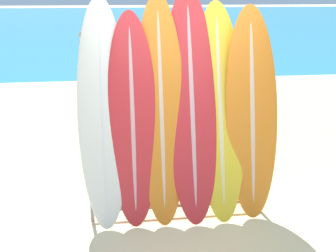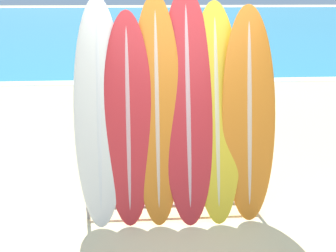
{
  "view_description": "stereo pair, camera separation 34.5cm",
  "coord_description": "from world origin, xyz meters",
  "px_view_note": "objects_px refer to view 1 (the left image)",
  "views": [
    {
      "loc": [
        -0.92,
        -4.15,
        2.47
      ],
      "look_at": [
        -0.13,
        1.44,
        0.83
      ],
      "focal_mm": 50.0,
      "sensor_mm": 36.0,
      "label": 1
    },
    {
      "loc": [
        -0.57,
        -4.19,
        2.47
      ],
      "look_at": [
        -0.13,
        1.44,
        0.83
      ],
      "focal_mm": 50.0,
      "sensor_mm": 36.0,
      "label": 2
    }
  ],
  "objects_px": {
    "surfboard_slot_1": "(132,119)",
    "surfboard_slot_4": "(220,111)",
    "surfboard_slot_5": "(252,113)",
    "person_near_water": "(199,57)",
    "person_far_left": "(157,92)",
    "person_far_right": "(180,79)",
    "surfboard_slot_2": "(161,110)",
    "surfboard_slot_3": "(192,105)",
    "surfboard_slot_0": "(103,113)",
    "surfboard_rack": "(178,179)",
    "person_mid_beach": "(85,63)"
  },
  "relations": [
    {
      "from": "surfboard_slot_4",
      "to": "person_near_water",
      "type": "xyz_separation_m",
      "value": [
        1.0,
        5.96,
        -0.23
      ]
    },
    {
      "from": "surfboard_slot_2",
      "to": "surfboard_slot_5",
      "type": "xyz_separation_m",
      "value": [
        1.01,
        -0.04,
        -0.06
      ]
    },
    {
      "from": "surfboard_slot_0",
      "to": "surfboard_slot_3",
      "type": "distance_m",
      "value": 0.97
    },
    {
      "from": "surfboard_slot_4",
      "to": "surfboard_slot_2",
      "type": "bearing_deg",
      "value": -179.23
    },
    {
      "from": "person_near_water",
      "to": "person_mid_beach",
      "type": "xyz_separation_m",
      "value": [
        -2.66,
        -0.02,
        -0.07
      ]
    },
    {
      "from": "surfboard_slot_0",
      "to": "surfboard_slot_4",
      "type": "bearing_deg",
      "value": 0.6
    },
    {
      "from": "surfboard_slot_3",
      "to": "person_far_left",
      "type": "bearing_deg",
      "value": 93.8
    },
    {
      "from": "surfboard_rack",
      "to": "person_mid_beach",
      "type": "xyz_separation_m",
      "value": [
        -1.18,
        6.03,
        0.44
      ]
    },
    {
      "from": "surfboard_rack",
      "to": "person_far_left",
      "type": "height_order",
      "value": "person_far_left"
    },
    {
      "from": "surfboard_slot_2",
      "to": "person_near_water",
      "type": "xyz_separation_m",
      "value": [
        1.66,
        5.96,
        -0.27
      ]
    },
    {
      "from": "surfboard_slot_1",
      "to": "surfboard_slot_0",
      "type": "bearing_deg",
      "value": 173.65
    },
    {
      "from": "surfboard_slot_5",
      "to": "person_far_left",
      "type": "xyz_separation_m",
      "value": [
        -0.81,
        2.17,
        -0.2
      ]
    },
    {
      "from": "surfboard_slot_3",
      "to": "surfboard_slot_4",
      "type": "relative_size",
      "value": 1.06
    },
    {
      "from": "surfboard_slot_2",
      "to": "surfboard_slot_5",
      "type": "height_order",
      "value": "surfboard_slot_2"
    },
    {
      "from": "surfboard_slot_5",
      "to": "person_near_water",
      "type": "relative_size",
      "value": 1.33
    },
    {
      "from": "surfboard_slot_2",
      "to": "person_far_right",
      "type": "height_order",
      "value": "surfboard_slot_2"
    },
    {
      "from": "person_far_left",
      "to": "person_far_right",
      "type": "distance_m",
      "value": 1.55
    },
    {
      "from": "surfboard_slot_2",
      "to": "surfboard_slot_4",
      "type": "bearing_deg",
      "value": 0.77
    },
    {
      "from": "surfboard_slot_1",
      "to": "person_far_right",
      "type": "xyz_separation_m",
      "value": [
        1.12,
        3.59,
        -0.25
      ]
    },
    {
      "from": "surfboard_rack",
      "to": "person_near_water",
      "type": "xyz_separation_m",
      "value": [
        1.48,
        6.05,
        0.51
      ]
    },
    {
      "from": "person_far_left",
      "to": "surfboard_slot_0",
      "type": "bearing_deg",
      "value": -32.22
    },
    {
      "from": "surfboard_slot_5",
      "to": "person_far_left",
      "type": "relative_size",
      "value": 1.31
    },
    {
      "from": "surfboard_slot_2",
      "to": "surfboard_slot_1",
      "type": "bearing_deg",
      "value": -172.89
    },
    {
      "from": "surfboard_slot_4",
      "to": "person_far_right",
      "type": "height_order",
      "value": "surfboard_slot_4"
    },
    {
      "from": "person_far_right",
      "to": "surfboard_slot_2",
      "type": "bearing_deg",
      "value": -92.73
    },
    {
      "from": "surfboard_rack",
      "to": "person_far_left",
      "type": "distance_m",
      "value": 2.28
    },
    {
      "from": "surfboard_slot_4",
      "to": "surfboard_slot_5",
      "type": "distance_m",
      "value": 0.35
    },
    {
      "from": "surfboard_rack",
      "to": "person_mid_beach",
      "type": "distance_m",
      "value": 6.16
    },
    {
      "from": "surfboard_slot_0",
      "to": "surfboard_slot_2",
      "type": "xyz_separation_m",
      "value": [
        0.63,
        0.0,
        0.02
      ]
    },
    {
      "from": "person_near_water",
      "to": "person_far_left",
      "type": "distance_m",
      "value": 4.1
    },
    {
      "from": "surfboard_slot_3",
      "to": "person_near_water",
      "type": "height_order",
      "value": "surfboard_slot_3"
    },
    {
      "from": "surfboard_rack",
      "to": "person_far_left",
      "type": "xyz_separation_m",
      "value": [
        0.02,
        2.21,
        0.53
      ]
    },
    {
      "from": "surfboard_slot_0",
      "to": "person_far_left",
      "type": "bearing_deg",
      "value": 68.89
    },
    {
      "from": "surfboard_slot_5",
      "to": "surfboard_slot_0",
      "type": "bearing_deg",
      "value": 178.91
    },
    {
      "from": "person_near_water",
      "to": "surfboard_slot_1",
      "type": "bearing_deg",
      "value": 77.59
    },
    {
      "from": "surfboard_slot_2",
      "to": "surfboard_slot_3",
      "type": "relative_size",
      "value": 0.98
    },
    {
      "from": "surfboard_slot_0",
      "to": "surfboard_slot_4",
      "type": "height_order",
      "value": "surfboard_slot_0"
    },
    {
      "from": "person_far_left",
      "to": "surfboard_rack",
      "type": "bearing_deg",
      "value": -11.68
    },
    {
      "from": "person_mid_beach",
      "to": "person_far_left",
      "type": "bearing_deg",
      "value": 31.11
    },
    {
      "from": "surfboard_slot_3",
      "to": "person_far_right",
      "type": "height_order",
      "value": "surfboard_slot_3"
    },
    {
      "from": "person_near_water",
      "to": "person_mid_beach",
      "type": "distance_m",
      "value": 2.67
    },
    {
      "from": "person_far_left",
      "to": "person_near_water",
      "type": "bearing_deg",
      "value": 148.02
    },
    {
      "from": "surfboard_slot_1",
      "to": "surfboard_slot_4",
      "type": "xyz_separation_m",
      "value": [
        0.97,
        0.05,
        0.05
      ]
    },
    {
      "from": "surfboard_slot_1",
      "to": "surfboard_slot_5",
      "type": "height_order",
      "value": "surfboard_slot_5"
    },
    {
      "from": "person_mid_beach",
      "to": "person_far_right",
      "type": "height_order",
      "value": "person_far_right"
    },
    {
      "from": "surfboard_rack",
      "to": "person_mid_beach",
      "type": "relative_size",
      "value": 1.21
    },
    {
      "from": "surfboard_slot_1",
      "to": "surfboard_slot_3",
      "type": "bearing_deg",
      "value": 5.19
    },
    {
      "from": "person_far_left",
      "to": "person_far_right",
      "type": "height_order",
      "value": "person_far_left"
    },
    {
      "from": "surfboard_slot_1",
      "to": "surfboard_slot_3",
      "type": "distance_m",
      "value": 0.67
    },
    {
      "from": "surfboard_slot_0",
      "to": "person_far_right",
      "type": "height_order",
      "value": "surfboard_slot_0"
    }
  ]
}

